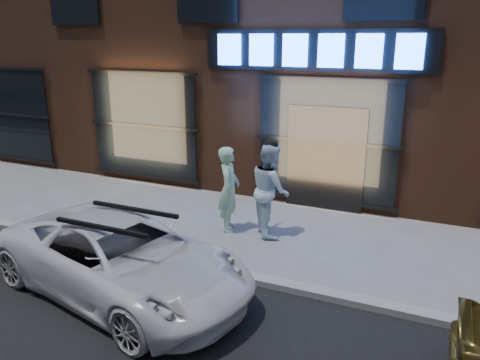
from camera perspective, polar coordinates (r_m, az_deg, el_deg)
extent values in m
plane|color=slate|center=(7.85, 2.82, -12.56)|extent=(90.00, 90.00, 0.00)
cube|color=gray|center=(7.82, 2.82, -12.17)|extent=(60.00, 0.25, 0.12)
cube|color=black|center=(10.72, 8.97, 15.34)|extent=(5.20, 0.06, 0.90)
cube|color=black|center=(10.92, 10.38, 2.55)|extent=(1.80, 0.10, 2.40)
cube|color=#FFBF72|center=(16.34, -26.19, 7.25)|extent=(3.00, 0.04, 2.60)
cube|color=black|center=(16.31, -26.30, 7.23)|extent=(3.20, 0.06, 2.80)
cube|color=#FFBF72|center=(12.95, -11.57, 6.53)|extent=(3.00, 0.04, 2.60)
cube|color=black|center=(12.92, -11.68, 6.50)|extent=(3.20, 0.06, 2.80)
cube|color=#FFBF72|center=(10.88, 10.57, 4.66)|extent=(3.00, 0.04, 2.60)
cube|color=black|center=(10.85, 10.52, 4.62)|extent=(3.20, 0.06, 2.80)
cube|color=#2659FF|center=(11.35, -1.28, 15.61)|extent=(0.55, 0.12, 0.70)
cube|color=#2659FF|center=(11.03, 2.62, 15.56)|extent=(0.55, 0.12, 0.70)
cube|color=#2659FF|center=(10.77, 6.74, 15.43)|extent=(0.55, 0.12, 0.70)
cube|color=#2659FF|center=(10.55, 11.03, 15.22)|extent=(0.55, 0.12, 0.70)
cube|color=#2659FF|center=(10.40, 15.47, 14.91)|extent=(0.55, 0.12, 0.70)
cube|color=#2659FF|center=(10.30, 20.00, 14.51)|extent=(0.55, 0.12, 0.70)
imported|color=#B0E8BF|center=(9.60, -1.35, -1.12)|extent=(0.58, 0.74, 1.78)
imported|color=white|center=(9.42, 3.71, -1.14)|extent=(1.10, 1.16, 1.89)
imported|color=white|center=(7.53, -14.24, -9.18)|extent=(4.73, 2.95, 1.22)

